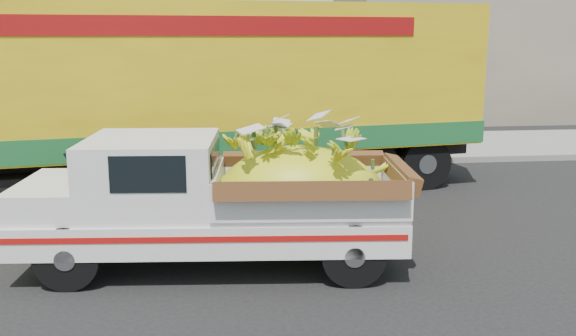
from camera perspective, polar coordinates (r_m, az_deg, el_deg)
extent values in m
plane|color=black|center=(9.51, -17.84, -8.50)|extent=(100.00, 100.00, 0.00)
cube|color=gray|center=(15.84, -13.33, 0.12)|extent=(60.00, 0.25, 0.15)
cube|color=gray|center=(17.89, -12.58, 1.47)|extent=(60.00, 4.00, 0.14)
cube|color=gray|center=(27.25, 20.12, 10.73)|extent=(14.00, 6.00, 6.00)
cylinder|color=black|center=(8.70, -19.02, -7.54)|extent=(0.86, 0.31, 0.84)
cylinder|color=black|center=(10.18, -16.39, -4.55)|extent=(0.86, 0.31, 0.84)
cylinder|color=black|center=(8.39, 5.86, -7.65)|extent=(0.86, 0.31, 0.84)
cylinder|color=black|center=(9.92, 4.62, -4.53)|extent=(0.86, 0.31, 0.84)
cube|color=silver|center=(9.06, -6.76, -4.90)|extent=(5.36, 2.32, 0.43)
cube|color=#A50F0C|center=(8.14, -7.33, -6.34)|extent=(5.09, 0.44, 0.08)
cube|color=silver|center=(9.66, -22.15, -5.37)|extent=(0.27, 1.85, 0.16)
cube|color=silver|center=(9.38, -19.95, -2.32)|extent=(1.09, 1.85, 0.40)
cube|color=silver|center=(8.99, -11.99, -0.50)|extent=(1.87, 1.95, 1.00)
cube|color=black|center=(8.05, -12.38, -0.57)|extent=(0.94, 0.09, 0.47)
cube|color=silver|center=(8.91, 1.73, -1.77)|extent=(2.70, 2.09, 0.57)
ellipsoid|color=yellow|center=(8.93, 1.01, -2.50)|extent=(2.43, 1.70, 1.42)
cylinder|color=black|center=(13.75, 12.02, 0.43)|extent=(1.14, 0.50, 1.10)
cylinder|color=black|center=(15.50, 8.55, 1.85)|extent=(1.14, 0.50, 1.10)
cylinder|color=black|center=(13.23, 7.43, 0.15)|extent=(1.14, 0.50, 1.10)
cylinder|color=black|center=(15.04, 4.39, 1.64)|extent=(1.14, 0.50, 1.10)
cube|color=black|center=(13.19, -8.41, 1.11)|extent=(12.00, 2.98, 0.36)
cube|color=yellow|center=(12.99, -8.63, 8.06)|extent=(12.01, 4.42, 2.84)
cube|color=#1B5F2B|center=(13.12, -8.47, 2.95)|extent=(12.07, 4.45, 0.45)
cube|color=maroon|center=(11.72, -7.92, 12.42)|extent=(8.29, 1.42, 0.35)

